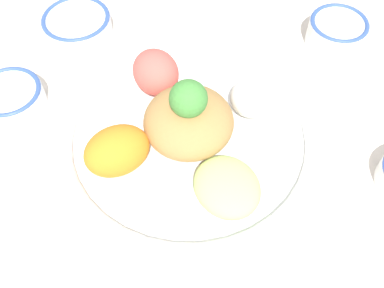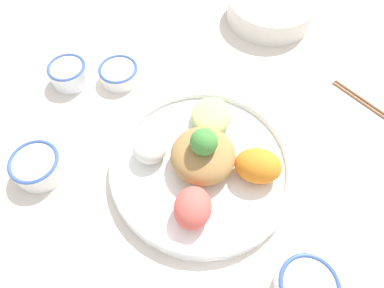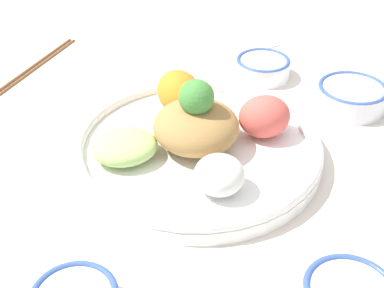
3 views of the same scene
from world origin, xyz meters
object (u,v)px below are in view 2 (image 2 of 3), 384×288
object	(u,v)px
rice_bowl_blue	(119,73)
sauce_bowl_dark	(69,73)
rice_bowl_plain	(307,286)
salad_platter	(204,162)
side_serving_bowl	(270,8)
chopsticks_pair_far	(380,112)
sauce_bowl_far	(37,166)

from	to	relation	value
rice_bowl_blue	sauce_bowl_dark	size ratio (longest dim) A/B	1.05
sauce_bowl_dark	rice_bowl_plain	xyz separation A→B (m)	(0.60, -0.24, -0.01)
salad_platter	side_serving_bowl	world-z (taller)	salad_platter
salad_platter	chopsticks_pair_far	world-z (taller)	salad_platter
rice_bowl_blue	rice_bowl_plain	xyz separation A→B (m)	(0.50, -0.29, 0.00)
sauce_bowl_dark	side_serving_bowl	distance (m)	0.54
sauce_bowl_dark	side_serving_bowl	bearing A→B (deg)	46.81
rice_bowl_plain	side_serving_bowl	bearing A→B (deg)	110.29
salad_platter	sauce_bowl_dark	size ratio (longest dim) A/B	4.15
sauce_bowl_far	chopsticks_pair_far	bearing A→B (deg)	33.71
chopsticks_pair_far	salad_platter	bearing A→B (deg)	67.72
sauce_bowl_dark	sauce_bowl_far	xyz separation A→B (m)	(0.08, -0.23, -0.00)
sauce_bowl_dark	chopsticks_pair_far	world-z (taller)	sauce_bowl_dark
rice_bowl_plain	chopsticks_pair_far	xyz separation A→B (m)	(0.08, 0.42, -0.02)
rice_bowl_blue	chopsticks_pair_far	world-z (taller)	rice_bowl_blue
salad_platter	sauce_bowl_far	size ratio (longest dim) A/B	3.79
sauce_bowl_far	salad_platter	bearing A→B (deg)	23.63
side_serving_bowl	chopsticks_pair_far	distance (m)	0.38
rice_bowl_blue	sauce_bowl_dark	world-z (taller)	sauce_bowl_dark
rice_bowl_blue	chopsticks_pair_far	distance (m)	0.59
chopsticks_pair_far	rice_bowl_blue	bearing A→B (deg)	38.78
side_serving_bowl	chopsticks_pair_far	size ratio (longest dim) A/B	1.00
sauce_bowl_far	chopsticks_pair_far	world-z (taller)	sauce_bowl_far
salad_platter	rice_bowl_plain	distance (m)	0.27
side_serving_bowl	sauce_bowl_dark	bearing A→B (deg)	-133.19
rice_bowl_blue	chopsticks_pair_far	xyz separation A→B (m)	(0.58, 0.13, -0.02)
sauce_bowl_dark	chopsticks_pair_far	size ratio (longest dim) A/B	0.39
salad_platter	chopsticks_pair_far	size ratio (longest dim) A/B	1.61
salad_platter	side_serving_bowl	distance (m)	0.49
sauce_bowl_far	side_serving_bowl	xyz separation A→B (m)	(0.29, 0.62, 0.01)
rice_bowl_blue	chopsticks_pair_far	size ratio (longest dim) A/B	0.41
rice_bowl_plain	side_serving_bowl	distance (m)	0.67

